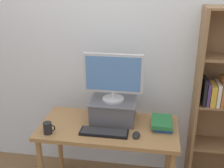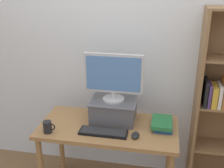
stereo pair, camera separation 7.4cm
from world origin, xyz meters
TOP-DOWN VIEW (x-y plane):
  - back_wall at (0.00, 0.47)m, footprint 7.00×0.08m
  - desk at (0.00, 0.00)m, footprint 1.22×0.60m
  - riser_box at (0.03, 0.12)m, footprint 0.42×0.32m
  - computer_monitor at (0.03, 0.12)m, footprint 0.52×0.19m
  - keyboard at (-0.01, -0.13)m, footprint 0.41×0.13m
  - computer_mouse at (0.26, -0.14)m, footprint 0.06×0.10m
  - book_stack at (0.47, 0.06)m, footprint 0.18×0.26m
  - coffee_mug at (-0.48, -0.20)m, footprint 0.11×0.07m

SIDE VIEW (x-z plane):
  - desk at x=0.00m, z-range 0.27..0.99m
  - keyboard at x=-0.01m, z-range 0.72..0.75m
  - computer_mouse at x=0.26m, z-range 0.72..0.76m
  - book_stack at x=0.47m, z-range 0.72..0.80m
  - coffee_mug at x=-0.48m, z-range 0.72..0.83m
  - riser_box at x=0.03m, z-range 0.73..0.93m
  - computer_monitor at x=0.03m, z-range 0.94..1.37m
  - back_wall at x=0.00m, z-range 0.00..2.60m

